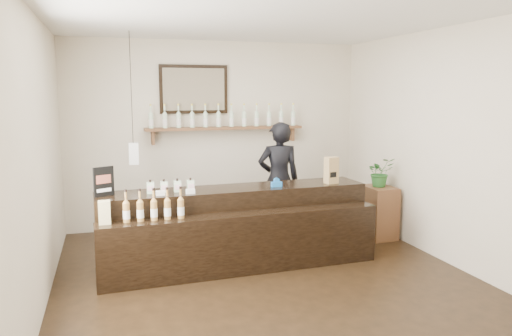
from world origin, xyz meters
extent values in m
plane|color=black|center=(0.00, 0.00, 0.00)|extent=(5.00, 5.00, 0.00)
plane|color=beige|center=(0.00, 2.50, 1.40)|extent=(4.50, 0.00, 4.50)
plane|color=beige|center=(0.00, -2.50, 1.40)|extent=(4.50, 0.00, 4.50)
plane|color=beige|center=(-2.25, 0.00, 1.40)|extent=(0.00, 5.00, 5.00)
plane|color=beige|center=(2.25, 0.00, 1.40)|extent=(0.00, 5.00, 5.00)
plane|color=white|center=(0.00, 0.00, 2.80)|extent=(5.00, 5.00, 0.00)
cube|color=#55361D|center=(0.10, 2.37, 1.50)|extent=(2.40, 0.25, 0.04)
cube|color=#55361D|center=(-0.98, 2.40, 1.38)|extent=(0.04, 0.20, 0.20)
cube|color=#55361D|center=(1.18, 2.40, 1.38)|extent=(0.04, 0.20, 0.20)
cube|color=black|center=(-0.35, 2.47, 2.08)|extent=(1.02, 0.04, 0.72)
cube|color=#4A4130|center=(-0.35, 2.44, 2.08)|extent=(0.92, 0.01, 0.62)
cube|color=white|center=(-1.30, 1.60, 1.25)|extent=(0.12, 0.12, 0.28)
cylinder|color=black|center=(-1.30, 1.60, 2.09)|extent=(0.01, 0.01, 1.41)
cylinder|color=silver|center=(-1.00, 2.37, 1.62)|extent=(0.07, 0.07, 0.20)
cone|color=silver|center=(-1.00, 2.37, 1.75)|extent=(0.07, 0.07, 0.05)
cylinder|color=silver|center=(-1.00, 2.37, 1.81)|extent=(0.02, 0.02, 0.07)
cylinder|color=gold|center=(-1.00, 2.37, 1.86)|extent=(0.03, 0.03, 0.02)
cylinder|color=white|center=(-1.00, 2.37, 1.60)|extent=(0.07, 0.07, 0.09)
cylinder|color=silver|center=(-0.80, 2.37, 1.62)|extent=(0.07, 0.07, 0.20)
cone|color=silver|center=(-0.80, 2.37, 1.75)|extent=(0.07, 0.07, 0.05)
cylinder|color=silver|center=(-0.80, 2.37, 1.81)|extent=(0.02, 0.02, 0.07)
cylinder|color=gold|center=(-0.80, 2.37, 1.86)|extent=(0.03, 0.03, 0.02)
cylinder|color=white|center=(-0.80, 2.37, 1.60)|extent=(0.07, 0.07, 0.09)
cylinder|color=silver|center=(-0.60, 2.37, 1.62)|extent=(0.07, 0.07, 0.20)
cone|color=silver|center=(-0.60, 2.37, 1.75)|extent=(0.07, 0.07, 0.05)
cylinder|color=silver|center=(-0.60, 2.37, 1.81)|extent=(0.02, 0.02, 0.07)
cylinder|color=gold|center=(-0.60, 2.37, 1.86)|extent=(0.03, 0.03, 0.02)
cylinder|color=white|center=(-0.60, 2.37, 1.60)|extent=(0.07, 0.07, 0.09)
cylinder|color=silver|center=(-0.40, 2.37, 1.62)|extent=(0.07, 0.07, 0.20)
cone|color=silver|center=(-0.40, 2.37, 1.75)|extent=(0.07, 0.07, 0.05)
cylinder|color=silver|center=(-0.40, 2.37, 1.81)|extent=(0.02, 0.02, 0.07)
cylinder|color=gold|center=(-0.40, 2.37, 1.86)|extent=(0.03, 0.03, 0.02)
cylinder|color=white|center=(-0.40, 2.37, 1.60)|extent=(0.07, 0.07, 0.09)
cylinder|color=silver|center=(-0.20, 2.37, 1.62)|extent=(0.07, 0.07, 0.20)
cone|color=silver|center=(-0.20, 2.37, 1.75)|extent=(0.07, 0.07, 0.05)
cylinder|color=silver|center=(-0.20, 2.37, 1.81)|extent=(0.02, 0.02, 0.07)
cylinder|color=gold|center=(-0.20, 2.37, 1.86)|extent=(0.03, 0.03, 0.02)
cylinder|color=white|center=(-0.20, 2.37, 1.60)|extent=(0.07, 0.07, 0.09)
cylinder|color=silver|center=(0.00, 2.37, 1.62)|extent=(0.07, 0.07, 0.20)
cone|color=silver|center=(0.00, 2.37, 1.75)|extent=(0.07, 0.07, 0.05)
cylinder|color=silver|center=(0.00, 2.37, 1.81)|extent=(0.02, 0.02, 0.07)
cylinder|color=gold|center=(0.00, 2.37, 1.86)|extent=(0.03, 0.03, 0.02)
cylinder|color=white|center=(0.00, 2.37, 1.60)|extent=(0.07, 0.07, 0.09)
cylinder|color=silver|center=(0.20, 2.37, 1.62)|extent=(0.07, 0.07, 0.20)
cone|color=silver|center=(0.20, 2.37, 1.75)|extent=(0.07, 0.07, 0.05)
cylinder|color=silver|center=(0.20, 2.37, 1.81)|extent=(0.02, 0.02, 0.07)
cylinder|color=gold|center=(0.20, 2.37, 1.86)|extent=(0.03, 0.03, 0.02)
cylinder|color=white|center=(0.20, 2.37, 1.60)|extent=(0.07, 0.07, 0.09)
cylinder|color=silver|center=(0.40, 2.37, 1.62)|extent=(0.07, 0.07, 0.20)
cone|color=silver|center=(0.40, 2.37, 1.75)|extent=(0.07, 0.07, 0.05)
cylinder|color=silver|center=(0.40, 2.37, 1.81)|extent=(0.02, 0.02, 0.07)
cylinder|color=gold|center=(0.40, 2.37, 1.86)|extent=(0.03, 0.03, 0.02)
cylinder|color=white|center=(0.40, 2.37, 1.60)|extent=(0.07, 0.07, 0.09)
cylinder|color=silver|center=(0.60, 2.37, 1.62)|extent=(0.07, 0.07, 0.20)
cone|color=silver|center=(0.60, 2.37, 1.75)|extent=(0.07, 0.07, 0.05)
cylinder|color=silver|center=(0.60, 2.37, 1.81)|extent=(0.02, 0.02, 0.07)
cylinder|color=gold|center=(0.60, 2.37, 1.86)|extent=(0.03, 0.03, 0.02)
cylinder|color=white|center=(0.60, 2.37, 1.60)|extent=(0.07, 0.07, 0.09)
cylinder|color=silver|center=(0.80, 2.37, 1.62)|extent=(0.07, 0.07, 0.20)
cone|color=silver|center=(0.80, 2.37, 1.75)|extent=(0.07, 0.07, 0.05)
cylinder|color=silver|center=(0.80, 2.37, 1.81)|extent=(0.02, 0.02, 0.07)
cylinder|color=gold|center=(0.80, 2.37, 1.86)|extent=(0.03, 0.03, 0.02)
cylinder|color=white|center=(0.80, 2.37, 1.60)|extent=(0.07, 0.07, 0.09)
cylinder|color=silver|center=(1.00, 2.37, 1.62)|extent=(0.07, 0.07, 0.20)
cone|color=silver|center=(1.00, 2.37, 1.75)|extent=(0.07, 0.07, 0.05)
cylinder|color=silver|center=(1.00, 2.37, 1.81)|extent=(0.02, 0.02, 0.07)
cylinder|color=gold|center=(1.00, 2.37, 1.86)|extent=(0.03, 0.03, 0.02)
cylinder|color=white|center=(1.00, 2.37, 1.60)|extent=(0.07, 0.07, 0.09)
cylinder|color=silver|center=(1.20, 2.37, 1.62)|extent=(0.07, 0.07, 0.20)
cone|color=silver|center=(1.20, 2.37, 1.75)|extent=(0.07, 0.07, 0.05)
cylinder|color=silver|center=(1.20, 2.37, 1.81)|extent=(0.02, 0.02, 0.07)
cylinder|color=gold|center=(1.20, 2.37, 1.86)|extent=(0.03, 0.03, 0.02)
cylinder|color=white|center=(1.20, 2.37, 1.60)|extent=(0.07, 0.07, 0.09)
cube|color=black|center=(-0.18, 0.70, 0.45)|extent=(3.26, 0.71, 0.90)
cube|color=black|center=(-0.18, 0.27, 0.34)|extent=(3.24, 0.42, 0.69)
cube|color=white|center=(-1.08, 0.49, 0.93)|extent=(0.10, 0.04, 0.05)
cube|color=white|center=(-0.75, 0.49, 0.93)|extent=(0.10, 0.04, 0.05)
cube|color=#CFBD7E|center=(-1.68, 0.27, 0.75)|extent=(0.12, 0.12, 0.12)
cube|color=#CFBD7E|center=(-1.68, 0.27, 0.87)|extent=(0.12, 0.12, 0.12)
cube|color=silver|center=(-1.17, 0.65, 0.97)|extent=(0.08, 0.08, 0.13)
cube|color=#F3BDC7|center=(-1.17, 0.61, 0.97)|extent=(0.07, 0.00, 0.06)
cylinder|color=black|center=(-1.17, 0.65, 1.04)|extent=(0.02, 0.02, 0.03)
cube|color=silver|center=(-1.02, 0.65, 0.97)|extent=(0.08, 0.08, 0.13)
cube|color=#F3BDC7|center=(-1.02, 0.61, 0.97)|extent=(0.07, 0.00, 0.06)
cylinder|color=black|center=(-1.02, 0.65, 1.04)|extent=(0.02, 0.02, 0.03)
cube|color=silver|center=(-0.87, 0.65, 0.97)|extent=(0.08, 0.08, 0.13)
cube|color=#F3BDC7|center=(-0.87, 0.61, 0.97)|extent=(0.07, 0.00, 0.06)
cylinder|color=black|center=(-0.87, 0.65, 1.04)|extent=(0.02, 0.02, 0.03)
cube|color=silver|center=(-0.72, 0.65, 0.97)|extent=(0.08, 0.08, 0.13)
cube|color=#F3BDC7|center=(-0.72, 0.61, 0.97)|extent=(0.07, 0.00, 0.06)
cylinder|color=black|center=(-0.72, 0.65, 1.04)|extent=(0.02, 0.02, 0.03)
cylinder|color=#A77638|center=(-1.46, 0.27, 0.79)|extent=(0.07, 0.07, 0.20)
cone|color=#A77638|center=(-1.46, 0.27, 0.91)|extent=(0.07, 0.07, 0.05)
cylinder|color=#A77638|center=(-1.46, 0.27, 0.97)|extent=(0.02, 0.02, 0.07)
cylinder|color=black|center=(-1.46, 0.27, 1.02)|extent=(0.03, 0.03, 0.02)
cylinder|color=white|center=(-1.46, 0.27, 0.77)|extent=(0.07, 0.07, 0.09)
cylinder|color=#A77638|center=(-1.32, 0.27, 0.79)|extent=(0.07, 0.07, 0.20)
cone|color=#A77638|center=(-1.32, 0.27, 0.91)|extent=(0.07, 0.07, 0.05)
cylinder|color=#A77638|center=(-1.32, 0.27, 0.97)|extent=(0.02, 0.02, 0.07)
cylinder|color=black|center=(-1.32, 0.27, 1.02)|extent=(0.03, 0.03, 0.02)
cylinder|color=white|center=(-1.32, 0.27, 0.77)|extent=(0.07, 0.07, 0.09)
cylinder|color=#A77638|center=(-1.17, 0.27, 0.79)|extent=(0.07, 0.07, 0.20)
cone|color=#A77638|center=(-1.17, 0.27, 0.91)|extent=(0.07, 0.07, 0.05)
cylinder|color=#A77638|center=(-1.17, 0.27, 0.97)|extent=(0.02, 0.02, 0.07)
cylinder|color=black|center=(-1.17, 0.27, 1.02)|extent=(0.03, 0.03, 0.02)
cylinder|color=white|center=(-1.17, 0.27, 0.77)|extent=(0.07, 0.07, 0.09)
cylinder|color=#A77638|center=(-1.03, 0.27, 0.79)|extent=(0.07, 0.07, 0.20)
cone|color=#A77638|center=(-1.03, 0.27, 0.91)|extent=(0.07, 0.07, 0.05)
cylinder|color=#A77638|center=(-1.03, 0.27, 0.97)|extent=(0.02, 0.02, 0.07)
cylinder|color=black|center=(-1.03, 0.27, 1.02)|extent=(0.03, 0.03, 0.02)
cylinder|color=white|center=(-1.03, 0.27, 0.77)|extent=(0.07, 0.07, 0.09)
cylinder|color=#A77638|center=(-0.89, 0.27, 0.79)|extent=(0.07, 0.07, 0.20)
cone|color=#A77638|center=(-0.89, 0.27, 0.91)|extent=(0.07, 0.07, 0.05)
cylinder|color=#A77638|center=(-0.89, 0.27, 0.97)|extent=(0.02, 0.02, 0.07)
cylinder|color=black|center=(-0.89, 0.27, 1.02)|extent=(0.03, 0.03, 0.02)
cylinder|color=white|center=(-0.89, 0.27, 0.77)|extent=(0.07, 0.07, 0.09)
cube|color=black|center=(-1.68, 0.63, 1.07)|extent=(0.22, 0.12, 0.33)
cube|color=#9B4A38|center=(-1.68, 0.61, 1.10)|extent=(0.15, 0.08, 0.09)
cube|color=white|center=(-1.68, 0.61, 0.97)|extent=(0.15, 0.08, 0.04)
cube|color=#A07D4D|center=(1.05, 0.63, 1.07)|extent=(0.17, 0.14, 0.33)
cube|color=black|center=(1.05, 0.57, 1.02)|extent=(0.09, 0.02, 0.07)
cube|color=#1A67B7|center=(0.32, 0.61, 0.93)|extent=(0.13, 0.05, 0.06)
cylinder|color=#1A67B7|center=(0.32, 0.61, 0.98)|extent=(0.07, 0.03, 0.07)
cube|color=#55361D|center=(2.00, 1.06, 0.37)|extent=(0.38, 0.51, 0.73)
imported|color=#286428|center=(2.00, 1.06, 0.94)|extent=(0.37, 0.32, 0.41)
imported|color=black|center=(0.68, 1.55, 0.92)|extent=(0.72, 0.52, 1.84)
camera|label=1|loc=(-1.62, -5.00, 2.03)|focal=35.00mm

